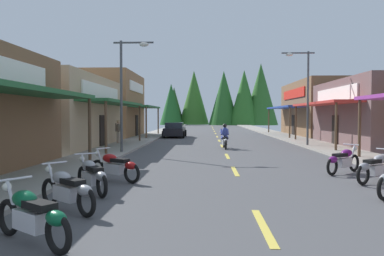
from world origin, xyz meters
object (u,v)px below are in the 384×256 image
(streetlamp_left, at_px, (127,80))
(pedestrian_by_shop, at_px, (118,130))
(motorcycle_parked_left_3, at_px, (115,166))
(motorcycle_parked_left_0, at_px, (32,215))
(motorcycle_parked_left_1, at_px, (67,189))
(rider_cruising_lead, at_px, (225,138))
(motorcycle_parked_right_4, at_px, (343,160))
(motorcycle_parked_right_3, at_px, (376,167))
(streetlamp_right, at_px, (303,85))
(parked_car_curbside, at_px, (175,130))
(motorcycle_parked_left_2, at_px, (92,175))

(streetlamp_left, xyz_separation_m, pedestrian_by_shop, (-2.01, 6.34, -2.96))
(motorcycle_parked_left_3, bearing_deg, motorcycle_parked_left_0, 122.41)
(motorcycle_parked_left_1, height_order, rider_cruising_lead, rider_cruising_lead)
(streetlamp_left, distance_m, motorcycle_parked_left_0, 14.71)
(motorcycle_parked_left_1, bearing_deg, motorcycle_parked_left_0, 134.99)
(streetlamp_left, bearing_deg, motorcycle_parked_right_4, -35.39)
(motorcycle_parked_right_3, relative_size, motorcycle_parked_right_4, 1.05)
(streetlamp_left, relative_size, motorcycle_parked_left_1, 3.54)
(streetlamp_right, bearing_deg, rider_cruising_lead, -161.84)
(streetlamp_right, relative_size, motorcycle_parked_left_0, 3.49)
(streetlamp_left, xyz_separation_m, parked_car_curbside, (1.26, 15.31, -3.30))
(streetlamp_left, height_order, parked_car_curbside, streetlamp_left)
(motorcycle_parked_left_3, xyz_separation_m, rider_cruising_lead, (4.05, 11.67, 0.17))
(streetlamp_left, distance_m, motorcycle_parked_right_3, 13.12)
(motorcycle_parked_left_0, bearing_deg, parked_car_curbside, -54.44)
(motorcycle_parked_right_3, bearing_deg, motorcycle_parked_left_3, 143.38)
(parked_car_curbside, bearing_deg, pedestrian_by_shop, 160.18)
(motorcycle_parked_left_1, bearing_deg, motorcycle_parked_right_3, -116.28)
(motorcycle_parked_left_0, height_order, motorcycle_parked_left_3, same)
(parked_car_curbside, bearing_deg, rider_cruising_lead, -160.75)
(motorcycle_parked_left_0, bearing_deg, rider_cruising_lead, -67.55)
(motorcycle_parked_left_0, xyz_separation_m, rider_cruising_lead, (3.97, 17.50, 0.17))
(rider_cruising_lead, height_order, pedestrian_by_shop, pedestrian_by_shop)
(motorcycle_parked_right_3, bearing_deg, streetlamp_left, 101.80)
(motorcycle_parked_right_3, bearing_deg, motorcycle_parked_left_2, 155.59)
(motorcycle_parked_left_0, relative_size, rider_cruising_lead, 0.84)
(pedestrian_by_shop, bearing_deg, motorcycle_parked_left_1, 41.66)
(motorcycle_parked_left_1, xyz_separation_m, pedestrian_by_shop, (-3.24, 18.45, 0.53))
(motorcycle_parked_left_3, xyz_separation_m, pedestrian_by_shop, (-3.36, 14.72, 0.53))
(motorcycle_parked_left_0, bearing_deg, streetlamp_left, -49.00)
(motorcycle_parked_right_3, height_order, motorcycle_parked_left_0, same)
(motorcycle_parked_left_3, bearing_deg, pedestrian_by_shop, -45.56)
(streetlamp_right, relative_size, parked_car_curbside, 1.46)
(motorcycle_parked_right_4, relative_size, parked_car_curbside, 0.39)
(motorcycle_parked_left_0, relative_size, motorcycle_parked_left_2, 1.02)
(motorcycle_parked_right_4, bearing_deg, motorcycle_parked_left_1, 174.29)
(streetlamp_right, distance_m, rider_cruising_lead, 6.51)
(motorcycle_parked_left_2, bearing_deg, streetlamp_right, -68.70)
(streetlamp_left, relative_size, motorcycle_parked_left_0, 3.37)
(motorcycle_parked_left_3, bearing_deg, parked_car_curbside, -58.23)
(motorcycle_parked_right_3, distance_m, pedestrian_by_shop, 18.66)
(motorcycle_parked_right_3, bearing_deg, pedestrian_by_shop, 91.16)
(pedestrian_by_shop, height_order, parked_car_curbside, pedestrian_by_shop)
(streetlamp_left, relative_size, motorcycle_parked_right_4, 3.62)
(streetlamp_left, bearing_deg, motorcycle_parked_right_3, -41.21)
(streetlamp_left, height_order, motorcycle_parked_left_0, streetlamp_left)
(rider_cruising_lead, distance_m, pedestrian_by_shop, 8.03)
(motorcycle_parked_left_0, height_order, rider_cruising_lead, rider_cruising_lead)
(streetlamp_right, distance_m, motorcycle_parked_left_0, 21.62)
(motorcycle_parked_right_3, bearing_deg, streetlamp_right, 48.14)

